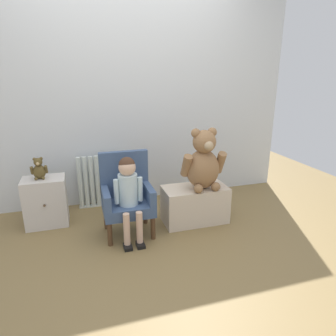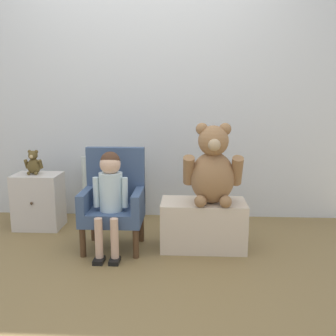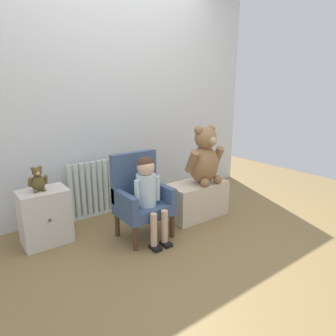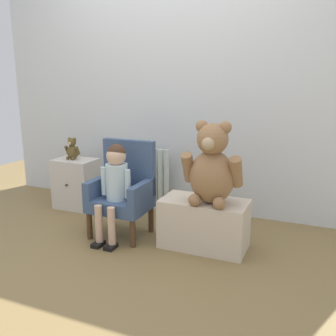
{
  "view_description": "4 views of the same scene",
  "coord_description": "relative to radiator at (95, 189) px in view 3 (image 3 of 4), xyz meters",
  "views": [
    {
      "loc": [
        -0.53,
        -2.02,
        1.43
      ],
      "look_at": [
        0.25,
        0.55,
        0.58
      ],
      "focal_mm": 32.0,
      "sensor_mm": 36.0,
      "label": 1
    },
    {
      "loc": [
        0.4,
        -2.17,
        1.15
      ],
      "look_at": [
        0.26,
        0.51,
        0.62
      ],
      "focal_mm": 40.0,
      "sensor_mm": 36.0,
      "label": 2
    },
    {
      "loc": [
        -1.46,
        -1.62,
        1.31
      ],
      "look_at": [
        0.17,
        0.55,
        0.57
      ],
      "focal_mm": 32.0,
      "sensor_mm": 36.0,
      "label": 3
    },
    {
      "loc": [
        1.29,
        -1.97,
        1.23
      ],
      "look_at": [
        0.26,
        0.48,
        0.59
      ],
      "focal_mm": 40.0,
      "sensor_mm": 36.0,
      "label": 4
    }
  ],
  "objects": [
    {
      "name": "child_armchair",
      "position": [
        0.16,
        -0.66,
        0.08
      ],
      "size": [
        0.45,
        0.38,
        0.75
      ],
      "color": "#3C5174",
      "rests_on": "ground_plane"
    },
    {
      "name": "large_teddy_bear",
      "position": [
        0.89,
        -0.69,
        0.33
      ],
      "size": [
        0.43,
        0.3,
        0.59
      ],
      "color": "#926A44",
      "rests_on": "low_bench"
    },
    {
      "name": "small_teddy_bear",
      "position": [
        -0.6,
        -0.29,
        0.28
      ],
      "size": [
        0.15,
        0.11,
        0.21
      ],
      "color": "brown",
      "rests_on": "small_dresser"
    },
    {
      "name": "radiator",
      "position": [
        0.0,
        0.0,
        0.0
      ],
      "size": [
        0.56,
        0.05,
        0.58
      ],
      "color": "silver",
      "rests_on": "ground_plane"
    },
    {
      "name": "low_bench",
      "position": [
        0.83,
        -0.65,
        -0.11
      ],
      "size": [
        0.63,
        0.33,
        0.36
      ],
      "primitive_type": "cube",
      "color": "beige",
      "rests_on": "ground_plane"
    },
    {
      "name": "ground_plane",
      "position": [
        0.31,
        -1.18,
        -0.29
      ],
      "size": [
        6.0,
        6.0,
        0.0
      ],
      "primitive_type": "plane",
      "color": "olive"
    },
    {
      "name": "back_wall",
      "position": [
        0.31,
        0.12,
        0.91
      ],
      "size": [
        3.8,
        0.05,
        2.4
      ],
      "primitive_type": "cube",
      "color": "silver",
      "rests_on": "ground_plane"
    },
    {
      "name": "child_figure",
      "position": [
        0.16,
        -0.77,
        0.2
      ],
      "size": [
        0.25,
        0.35,
        0.75
      ],
      "color": "silver",
      "rests_on": "ground_plane"
    },
    {
      "name": "small_dresser",
      "position": [
        -0.58,
        -0.29,
        -0.05
      ],
      "size": [
        0.39,
        0.3,
        0.48
      ],
      "color": "beige",
      "rests_on": "ground_plane"
    }
  ]
}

